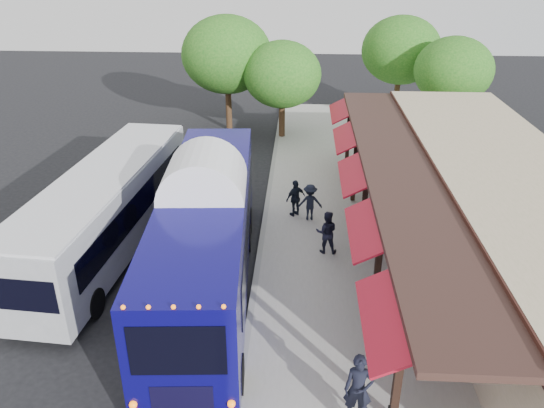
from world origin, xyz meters
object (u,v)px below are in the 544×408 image
(ped_b, at_px, (327,232))
(city_bus, at_px, (107,207))
(ped_c, at_px, (296,198))
(ped_d, at_px, (310,202))
(ped_a, at_px, (358,389))
(coach_bus, at_px, (207,233))

(ped_b, bearing_deg, city_bus, 1.02)
(ped_b, height_order, ped_c, ped_b)
(city_bus, relative_size, ped_b, 7.16)
(ped_b, relative_size, ped_d, 1.06)
(ped_a, bearing_deg, ped_d, 103.27)
(ped_c, distance_m, ped_d, 0.67)
(coach_bus, height_order, ped_d, coach_bus)
(ped_c, relative_size, ped_d, 1.02)
(coach_bus, height_order, ped_c, coach_bus)
(ped_c, xyz_separation_m, ped_d, (0.59, -0.32, -0.02))
(ped_b, xyz_separation_m, ped_c, (-1.17, 2.90, -0.03))
(city_bus, relative_size, ped_a, 6.36)
(ped_d, bearing_deg, ped_b, 98.89)
(city_bus, distance_m, ped_c, 7.42)
(city_bus, xyz_separation_m, ped_a, (8.45, -7.73, -0.64))
(ped_a, distance_m, ped_d, 10.27)
(coach_bus, height_order, ped_a, coach_bus)
(ped_a, bearing_deg, ped_c, 106.24)
(ped_c, bearing_deg, ped_b, 74.64)
(ped_b, relative_size, ped_c, 1.04)
(coach_bus, xyz_separation_m, ped_d, (3.33, 4.87, -1.15))
(city_bus, height_order, ped_c, city_bus)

